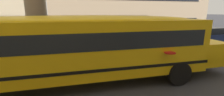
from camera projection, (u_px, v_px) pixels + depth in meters
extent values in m
plane|color=#38383D|center=(81.00, 69.00, 8.84)|extent=(400.00, 400.00, 0.00)
cube|color=gray|center=(78.00, 44.00, 15.93)|extent=(120.00, 3.00, 0.01)
cube|color=silver|center=(81.00, 69.00, 8.84)|extent=(110.00, 0.16, 0.01)
cube|color=yellow|center=(75.00, 47.00, 6.81)|extent=(11.81, 2.74, 2.36)
cube|color=yellow|center=(200.00, 51.00, 8.53)|extent=(1.73, 2.26, 1.18)
cube|color=black|center=(211.00, 56.00, 8.83)|extent=(0.23, 2.68, 0.39)
cube|color=black|center=(74.00, 37.00, 6.71)|extent=(11.11, 2.78, 0.69)
cube|color=black|center=(76.00, 62.00, 6.96)|extent=(11.84, 2.77, 0.13)
ellipsoid|color=yellow|center=(73.00, 20.00, 6.54)|extent=(11.34, 2.52, 0.39)
cylinder|color=red|center=(170.00, 53.00, 6.27)|extent=(0.47, 0.47, 0.03)
cylinder|color=black|center=(150.00, 57.00, 9.40)|extent=(1.07, 0.31, 1.07)
cylinder|color=black|center=(179.00, 74.00, 6.86)|extent=(1.07, 0.31, 1.07)
cube|color=navy|center=(211.00, 37.00, 16.24)|extent=(3.95, 1.81, 0.70)
cube|color=black|center=(211.00, 31.00, 16.05)|extent=(2.24, 1.62, 0.64)
cylinder|color=black|center=(213.00, 38.00, 17.45)|extent=(0.60, 0.20, 0.60)
cylinder|color=black|center=(194.00, 39.00, 16.78)|extent=(0.60, 0.20, 0.60)
cylinder|color=black|center=(207.00, 42.00, 15.19)|extent=(0.60, 0.20, 0.60)
cube|color=black|center=(137.00, 23.00, 18.55)|extent=(16.92, 0.04, 1.10)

